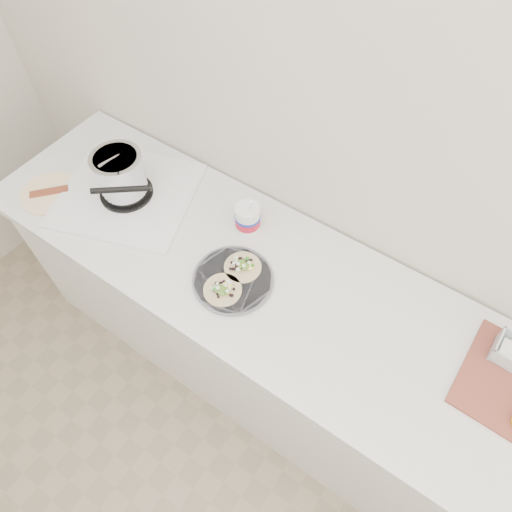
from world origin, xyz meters
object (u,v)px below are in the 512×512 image
Objects in this scene: tub at (248,217)px; stove at (123,182)px; taco_plate at (233,278)px; bacon_plate at (50,193)px.

stove is at bearing -164.25° from tub.
taco_plate is at bearing -27.68° from stove.
tub is 0.93× the size of bacon_plate.
bacon_plate is (-0.85, -0.09, -0.01)m from taco_plate.
bacon_plate is at bearing -166.62° from stove.
tub is (-0.09, 0.22, 0.05)m from taco_plate.
tub is 0.82m from bacon_plate.
taco_plate is at bearing -67.73° from tub.
stove reaches higher than bacon_plate.
taco_plate is 0.86m from bacon_plate.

